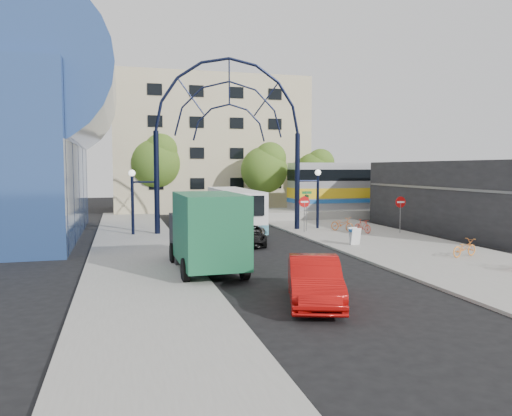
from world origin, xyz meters
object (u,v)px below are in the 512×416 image
object	(u,v)px
stop_sign	(304,205)
bike_near_b	(363,226)
sandwich_board	(355,234)
tree_north_a	(266,167)
gateway_arch	(229,109)
street_name_sign	(307,202)
train_car	(416,185)
bike_far_a	(464,248)
tree_north_b	(156,160)
green_truck	(206,232)
black_suv	(250,235)
tree_north_c	(316,170)
city_bus	(234,208)
bike_near_a	(342,224)
do_not_enter_sign	(400,206)
red_sedan	(314,280)

from	to	relation	value
stop_sign	bike_near_b	distance (m)	4.21
sandwich_board	tree_north_a	world-z (taller)	tree_north_a
gateway_arch	sandwich_board	xyz separation A→B (m)	(5.60, -8.02, -7.81)
street_name_sign	train_car	bearing A→B (deg)	32.42
bike_far_a	bike_near_b	bearing A→B (deg)	-12.50
tree_north_b	green_truck	world-z (taller)	tree_north_b
green_truck	black_suv	world-z (taller)	green_truck
stop_sign	bike_far_a	bearing A→B (deg)	-68.53
tree_north_c	black_suv	xyz separation A→B (m)	(-12.16, -19.71, -3.71)
city_bus	bike_near_a	distance (m)	8.09
sandwich_board	bike_near_a	bearing A→B (deg)	71.50
street_name_sign	bike_near_b	xyz separation A→B (m)	(3.34, -1.94, -1.55)
tree_north_b	tree_north_c	bearing A→B (deg)	-7.12
tree_north_a	bike_near_b	size ratio (longest dim) A/B	4.55
do_not_enter_sign	street_name_sign	size ratio (longest dim) A/B	0.89
street_name_sign	tree_north_a	bearing A→B (deg)	86.04
tree_north_c	city_bus	xyz separation A→B (m)	(-11.32, -11.77, -2.73)
train_car	tree_north_b	bearing A→B (deg)	161.64
red_sedan	sandwich_board	bearing A→B (deg)	74.86
do_not_enter_sign	street_name_sign	world-z (taller)	street_name_sign
tree_north_b	gateway_arch	bearing A→B (deg)	-76.32
red_sedan	bike_near_a	world-z (taller)	red_sedan
do_not_enter_sign	stop_sign	bearing A→B (deg)	162.12
sandwich_board	bike_far_a	world-z (taller)	sandwich_board
gateway_arch	street_name_sign	world-z (taller)	gateway_arch
stop_sign	bike_near_a	bearing A→B (deg)	-4.88
do_not_enter_sign	red_sedan	distance (m)	19.10
do_not_enter_sign	train_car	bearing A→B (deg)	53.13
sandwich_board	green_truck	bearing A→B (deg)	-154.89
gateway_arch	sandwich_board	distance (m)	12.52
city_bus	green_truck	distance (m)	15.29
gateway_arch	black_suv	distance (m)	9.86
gateway_arch	bike_far_a	size ratio (longest dim) A/B	8.05
tree_north_b	bike_far_a	xyz separation A→B (m)	(13.00, -28.93, -4.70)
tree_north_c	bike_far_a	size ratio (longest dim) A/B	3.84
tree_north_c	black_suv	world-z (taller)	tree_north_c
tree_north_c	green_truck	bearing A→B (deg)	-121.13
train_car	bike_far_a	world-z (taller)	train_car
bike_near_a	gateway_arch	bearing A→B (deg)	135.76
street_name_sign	red_sedan	xyz separation A→B (m)	(-6.38, -17.26, -1.35)
do_not_enter_sign	city_bus	xyz separation A→B (m)	(-10.19, 6.16, -0.43)
do_not_enter_sign	tree_north_a	size ratio (longest dim) A/B	0.35
city_bus	stop_sign	bearing A→B (deg)	-44.98
gateway_arch	bike_near_a	size ratio (longest dim) A/B	7.14
gateway_arch	sandwich_board	size ratio (longest dim) A/B	13.80
street_name_sign	tree_north_c	xyz separation A→B (m)	(6.92, 15.33, 2.15)
stop_sign	city_bus	bearing A→B (deg)	133.83
black_suv	green_truck	bearing A→B (deg)	-105.57
black_suv	bike_far_a	size ratio (longest dim) A/B	2.40
bike_near_b	tree_north_a	bearing A→B (deg)	82.76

